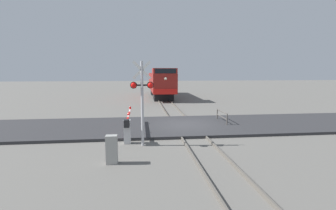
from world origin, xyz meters
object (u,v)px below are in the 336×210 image
object	(u,v)px
locomotive	(161,83)
guard_railing	(222,116)
crossing_gate	(128,125)
crossing_signal	(142,93)
utility_cabinet	(112,149)

from	to	relation	value
locomotive	guard_railing	world-z (taller)	locomotive
crossing_gate	locomotive	bearing A→B (deg)	80.57
crossing_signal	locomotive	bearing A→B (deg)	82.96
crossing_signal	crossing_gate	size ratio (longest dim) A/B	0.82
locomotive	crossing_gate	world-z (taller)	locomotive
utility_cabinet	guard_railing	xyz separation A→B (m)	(7.13, 6.99, 0.01)
locomotive	guard_railing	xyz separation A→B (m)	(2.90, -18.95, -1.51)
guard_railing	crossing_gate	bearing A→B (deg)	-151.79
crossing_signal	guard_railing	size ratio (longest dim) A/B	1.96
crossing_signal	guard_railing	bearing A→B (deg)	38.78
utility_cabinet	guard_railing	world-z (taller)	utility_cabinet
crossing_gate	guard_railing	size ratio (longest dim) A/B	2.39
guard_railing	crossing_signal	bearing A→B (deg)	-141.22
crossing_gate	utility_cabinet	size ratio (longest dim) A/B	4.43
crossing_signal	crossing_gate	bearing A→B (deg)	126.28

